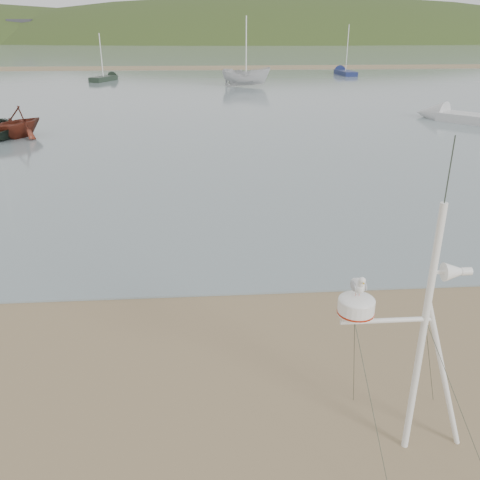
{
  "coord_description": "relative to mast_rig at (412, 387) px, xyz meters",
  "views": [
    {
      "loc": [
        1.12,
        -5.62,
        5.35
      ],
      "look_at": [
        1.62,
        1.0,
        2.56
      ],
      "focal_mm": 38.0,
      "sensor_mm": 36.0,
      "label": 1
    }
  ],
  "objects": [
    {
      "name": "boat_white",
      "position": [
        1.75,
        45.74,
        1.33
      ],
      "size": [
        2.07,
        2.03,
        4.66
      ],
      "primitive_type": "imported",
      "rotation": [
        0.0,
        0.0,
        1.4
      ],
      "color": "silver",
      "rests_on": "water"
    },
    {
      "name": "ground",
      "position": [
        -3.74,
        0.47,
        -1.04
      ],
      "size": [
        560.0,
        560.0,
        0.0
      ],
      "primitive_type": "plane",
      "color": "#7A6446",
      "rests_on": "ground"
    },
    {
      "name": "hill_ridge",
      "position": [
        14.77,
        235.47,
        -20.74
      ],
      "size": [
        620.0,
        180.0,
        80.0
      ],
      "color": "#263616",
      "rests_on": "ground"
    },
    {
      "name": "boat_red",
      "position": [
        -12.13,
        22.12,
        0.51
      ],
      "size": [
        3.04,
        2.65,
        3.01
      ],
      "primitive_type": "imported",
      "rotation": [
        0.0,
        0.0,
        -0.51
      ],
      "color": "#572013",
      "rests_on": "water"
    },
    {
      "name": "sandbar",
      "position": [
        -3.74,
        70.47,
        -0.96
      ],
      "size": [
        560.0,
        7.0,
        0.07
      ],
      "primitive_type": "cube",
      "color": "#7A6446",
      "rests_on": "water"
    },
    {
      "name": "sailboat_dark_mid",
      "position": [
        -12.51,
        53.22,
        -0.73
      ],
      "size": [
        3.01,
        5.18,
        5.11
      ],
      "color": "black",
      "rests_on": "ground"
    },
    {
      "name": "mast_rig",
      "position": [
        0.0,
        0.0,
        0.0
      ],
      "size": [
        1.91,
        2.04,
        4.3
      ],
      "color": "white",
      "rests_on": "ground"
    },
    {
      "name": "sailboat_blue_far",
      "position": [
        14.68,
        59.16,
        -0.74
      ],
      "size": [
        1.84,
        6.17,
        6.09
      ],
      "color": "#151E4B",
      "rests_on": "ground"
    },
    {
      "name": "far_cottages",
      "position": [
        -0.74,
        196.47,
        2.96
      ],
      "size": [
        294.4,
        6.3,
        8.0
      ],
      "color": "silver",
      "rests_on": "ground"
    },
    {
      "name": "water",
      "position": [
        -3.74,
        132.47,
        -1.02
      ],
      "size": [
        560.0,
        256.0,
        0.04
      ],
      "primitive_type": "cube",
      "color": "slate",
      "rests_on": "ground"
    },
    {
      "name": "sailboat_white_near",
      "position": [
        12.86,
        25.42,
        -0.74
      ],
      "size": [
        5.86,
        6.36,
        6.92
      ],
      "color": "silver",
      "rests_on": "ground"
    }
  ]
}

